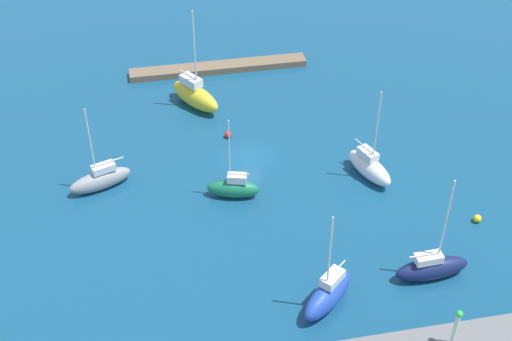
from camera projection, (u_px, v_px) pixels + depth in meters
The scene contains 11 objects.
water at pixel (249, 158), 75.24m from camera, with size 160.00×160.00×0.00m, color navy.
pier_dock at pixel (219, 67), 89.85m from camera, with size 22.76×2.35×0.82m, color brown.
harbor_beacon at pixel (456, 325), 52.67m from camera, with size 0.56×0.56×3.73m.
sailboat_green_far_south at pixel (233, 188), 69.54m from camera, with size 5.52×3.04×9.17m.
sailboat_yellow_near_pier at pixel (195, 95), 82.46m from camera, with size 6.14×7.60×12.41m.
sailboat_navy_far_north at pixel (432, 267), 60.85m from camera, with size 6.78×2.20×10.80m.
sailboat_gray_center_basin at pixel (101, 179), 70.54m from camera, with size 6.69×3.83×9.67m.
sailboat_white_by_breakwater at pixel (369, 167), 72.01m from camera, with size 4.12×6.64×10.43m.
sailboat_blue_off_beacon at pixel (328, 294), 58.09m from camera, with size 6.03×5.65×10.22m.
mooring_buoy_yellow at pixel (477, 219), 66.98m from camera, with size 0.79×0.79×0.79m, color yellow.
mooring_buoy_red at pixel (228, 135), 78.04m from camera, with size 0.78×0.78×0.78m, color red.
Camera 1 is at (10.60, 59.16, 45.29)m, focal length 49.00 mm.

